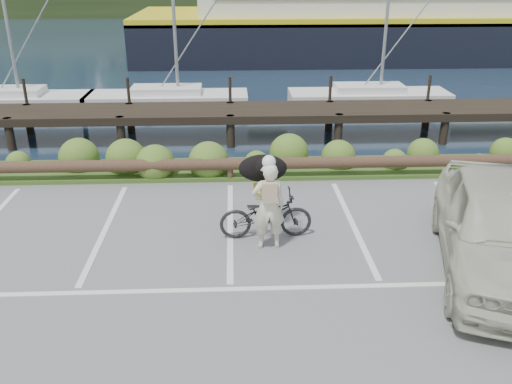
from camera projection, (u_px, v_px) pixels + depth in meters
ground at (230, 277)px, 9.57m from camera, size 72.00×72.00×0.00m
harbor_backdrop at (233, 0)px, 81.75m from camera, size 170.00×160.00×30.00m
vegetation_strip at (230, 169)px, 14.43m from camera, size 34.00×1.60×0.10m
log_rail at (230, 181)px, 13.80m from camera, size 32.00×0.30×0.60m
bicycle at (266, 215)px, 10.79m from camera, size 1.88×0.74×0.97m
cyclist at (268, 206)px, 10.25m from camera, size 0.66×0.45×1.74m
dog at (263, 168)px, 11.03m from camera, size 0.54×1.02×0.57m
parked_car at (501, 227)px, 9.49m from camera, size 3.29×5.36×1.70m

